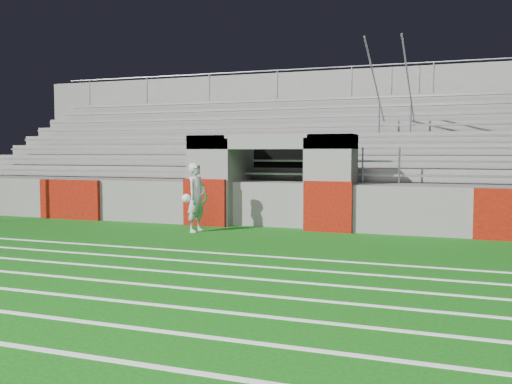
% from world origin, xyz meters
% --- Properties ---
extents(ground, '(90.00, 90.00, 0.00)m').
position_xyz_m(ground, '(0.00, 0.00, 0.00)').
color(ground, '#0E4D0C').
rests_on(ground, ground).
extents(field_markings, '(28.00, 8.09, 0.01)m').
position_xyz_m(field_markings, '(0.00, -5.00, 0.01)').
color(field_markings, white).
rests_on(field_markings, ground).
extents(stadium_structure, '(26.00, 8.48, 5.42)m').
position_xyz_m(stadium_structure, '(0.00, 7.97, 1.49)').
color(stadium_structure, '#5F5C5A').
rests_on(stadium_structure, ground).
extents(goalkeeper_with_ball, '(0.63, 0.72, 1.84)m').
position_xyz_m(goalkeeper_with_ball, '(-1.48, 1.77, 0.92)').
color(goalkeeper_with_ball, '#AEB4B8').
rests_on(goalkeeper_with_ball, ground).
extents(hose_coil, '(0.58, 0.15, 0.58)m').
position_xyz_m(hose_coil, '(-1.93, 2.93, 0.81)').
color(hose_coil, '#0B3B0C').
rests_on(hose_coil, ground).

